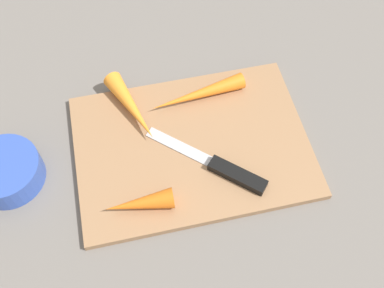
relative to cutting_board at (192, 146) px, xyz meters
name	(u,v)px	position (x,y,z in m)	size (l,w,h in m)	color
ground_plane	(192,148)	(0.00, 0.00, -0.01)	(1.40, 1.40, 0.00)	slate
cutting_board	(192,146)	(0.00, 0.00, 0.00)	(0.36, 0.26, 0.01)	#99704C
knife	(229,171)	(0.04, -0.06, 0.01)	(0.16, 0.15, 0.01)	#B7B7BC
carrot_medium	(132,107)	(-0.08, 0.08, 0.02)	(0.03, 0.03, 0.14)	orange
carrot_shortest	(139,204)	(-0.10, -0.09, 0.02)	(0.03, 0.03, 0.10)	orange
carrot_longest	(198,94)	(0.03, 0.08, 0.02)	(0.03, 0.03, 0.16)	orange
small_bowl	(6,172)	(-0.28, 0.01, 0.01)	(0.11, 0.11, 0.04)	#3351B2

